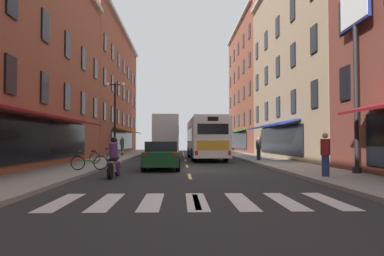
{
  "coord_description": "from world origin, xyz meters",
  "views": [
    {
      "loc": [
        -0.41,
        -19.25,
        1.49
      ],
      "look_at": [
        0.48,
        8.38,
        2.46
      ],
      "focal_mm": 34.94,
      "sensor_mm": 36.0,
      "label": 1
    }
  ],
  "objects_px": {
    "sedan_mid": "(162,155)",
    "pedestrian_near": "(122,145)",
    "sedan_near": "(166,147)",
    "motorcycle_rider": "(114,160)",
    "box_truck": "(165,136)",
    "bicycle_near": "(104,157)",
    "billboard_sign": "(355,30)",
    "bicycle_mid": "(89,162)",
    "transit_bus": "(206,138)",
    "pedestrian_far": "(325,154)",
    "street_lamp_twin": "(115,117)",
    "pedestrian_mid": "(259,148)"
  },
  "relations": [
    {
      "from": "pedestrian_far",
      "to": "street_lamp_twin",
      "type": "distance_m",
      "value": 15.83
    },
    {
      "from": "billboard_sign",
      "to": "pedestrian_far",
      "type": "relative_size",
      "value": 4.83
    },
    {
      "from": "bicycle_mid",
      "to": "pedestrian_mid",
      "type": "height_order",
      "value": "pedestrian_mid"
    },
    {
      "from": "box_truck",
      "to": "bicycle_near",
      "type": "relative_size",
      "value": 4.13
    },
    {
      "from": "box_truck",
      "to": "sedan_near",
      "type": "distance_m",
      "value": 11.41
    },
    {
      "from": "transit_bus",
      "to": "bicycle_mid",
      "type": "bearing_deg",
      "value": -116.7
    },
    {
      "from": "transit_bus",
      "to": "bicycle_mid",
      "type": "distance_m",
      "value": 14.06
    },
    {
      "from": "bicycle_mid",
      "to": "pedestrian_far",
      "type": "distance_m",
      "value": 10.39
    },
    {
      "from": "pedestrian_mid",
      "to": "sedan_mid",
      "type": "bearing_deg",
      "value": 129.86
    },
    {
      "from": "transit_bus",
      "to": "bicycle_mid",
      "type": "xyz_separation_m",
      "value": [
        -6.3,
        -12.52,
        -1.23
      ]
    },
    {
      "from": "sedan_mid",
      "to": "motorcycle_rider",
      "type": "bearing_deg",
      "value": -110.95
    },
    {
      "from": "box_truck",
      "to": "pedestrian_near",
      "type": "height_order",
      "value": "box_truck"
    },
    {
      "from": "street_lamp_twin",
      "to": "box_truck",
      "type": "bearing_deg",
      "value": 73.7
    },
    {
      "from": "billboard_sign",
      "to": "sedan_mid",
      "type": "height_order",
      "value": "billboard_sign"
    },
    {
      "from": "bicycle_near",
      "to": "bicycle_mid",
      "type": "height_order",
      "value": "same"
    },
    {
      "from": "bicycle_mid",
      "to": "sedan_near",
      "type": "bearing_deg",
      "value": 85.34
    },
    {
      "from": "bicycle_near",
      "to": "pedestrian_mid",
      "type": "distance_m",
      "value": 10.85
    },
    {
      "from": "billboard_sign",
      "to": "bicycle_near",
      "type": "distance_m",
      "value": 15.19
    },
    {
      "from": "transit_bus",
      "to": "pedestrian_far",
      "type": "height_order",
      "value": "transit_bus"
    },
    {
      "from": "bicycle_mid",
      "to": "pedestrian_mid",
      "type": "relative_size",
      "value": 1.05
    },
    {
      "from": "pedestrian_near",
      "to": "pedestrian_far",
      "type": "relative_size",
      "value": 1.08
    },
    {
      "from": "billboard_sign",
      "to": "bicycle_mid",
      "type": "distance_m",
      "value": 13.18
    },
    {
      "from": "motorcycle_rider",
      "to": "sedan_mid",
      "type": "bearing_deg",
      "value": 69.05
    },
    {
      "from": "pedestrian_near",
      "to": "pedestrian_far",
      "type": "xyz_separation_m",
      "value": [
        10.96,
        -20.82,
        -0.1
      ]
    },
    {
      "from": "sedan_near",
      "to": "bicycle_mid",
      "type": "bearing_deg",
      "value": -94.66
    },
    {
      "from": "sedan_near",
      "to": "pedestrian_near",
      "type": "bearing_deg",
      "value": -105.56
    },
    {
      "from": "sedan_mid",
      "to": "pedestrian_near",
      "type": "height_order",
      "value": "pedestrian_near"
    },
    {
      "from": "sedan_mid",
      "to": "bicycle_near",
      "type": "relative_size",
      "value": 2.76
    },
    {
      "from": "box_truck",
      "to": "street_lamp_twin",
      "type": "xyz_separation_m",
      "value": [
        -3.1,
        -10.59,
        1.15
      ]
    },
    {
      "from": "sedan_mid",
      "to": "bicycle_mid",
      "type": "height_order",
      "value": "sedan_mid"
    },
    {
      "from": "sedan_mid",
      "to": "pedestrian_far",
      "type": "xyz_separation_m",
      "value": [
        6.54,
        -5.65,
        0.25
      ]
    },
    {
      "from": "transit_bus",
      "to": "box_truck",
      "type": "relative_size",
      "value": 1.58
    },
    {
      "from": "sedan_near",
      "to": "pedestrian_mid",
      "type": "height_order",
      "value": "pedestrian_mid"
    },
    {
      "from": "sedan_mid",
      "to": "pedestrian_near",
      "type": "distance_m",
      "value": 15.8
    },
    {
      "from": "sedan_near",
      "to": "street_lamp_twin",
      "type": "height_order",
      "value": "street_lamp_twin"
    },
    {
      "from": "box_truck",
      "to": "street_lamp_twin",
      "type": "height_order",
      "value": "street_lamp_twin"
    },
    {
      "from": "sedan_mid",
      "to": "bicycle_mid",
      "type": "relative_size",
      "value": 2.76
    },
    {
      "from": "sedan_near",
      "to": "street_lamp_twin",
      "type": "xyz_separation_m",
      "value": [
        -2.81,
        -21.93,
        2.43
      ]
    },
    {
      "from": "pedestrian_near",
      "to": "pedestrian_far",
      "type": "height_order",
      "value": "pedestrian_near"
    },
    {
      "from": "sedan_near",
      "to": "motorcycle_rider",
      "type": "bearing_deg",
      "value": -91.65
    },
    {
      "from": "sedan_near",
      "to": "bicycle_near",
      "type": "distance_m",
      "value": 25.48
    },
    {
      "from": "pedestrian_near",
      "to": "street_lamp_twin",
      "type": "distance_m",
      "value": 9.11
    },
    {
      "from": "transit_bus",
      "to": "bicycle_near",
      "type": "bearing_deg",
      "value": -132.3
    },
    {
      "from": "billboard_sign",
      "to": "bicycle_mid",
      "type": "height_order",
      "value": "billboard_sign"
    },
    {
      "from": "motorcycle_rider",
      "to": "bicycle_mid",
      "type": "xyz_separation_m",
      "value": [
        -1.54,
        2.27,
        -0.21
      ]
    },
    {
      "from": "transit_bus",
      "to": "pedestrian_far",
      "type": "distance_m",
      "value": 16.35
    },
    {
      "from": "sedan_near",
      "to": "pedestrian_near",
      "type": "xyz_separation_m",
      "value": [
        -3.65,
        -13.1,
        0.37
      ]
    },
    {
      "from": "motorcycle_rider",
      "to": "pedestrian_near",
      "type": "height_order",
      "value": "pedestrian_near"
    },
    {
      "from": "sedan_near",
      "to": "street_lamp_twin",
      "type": "distance_m",
      "value": 22.24
    },
    {
      "from": "pedestrian_near",
      "to": "motorcycle_rider",
      "type": "bearing_deg",
      "value": -69.19
    }
  ]
}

